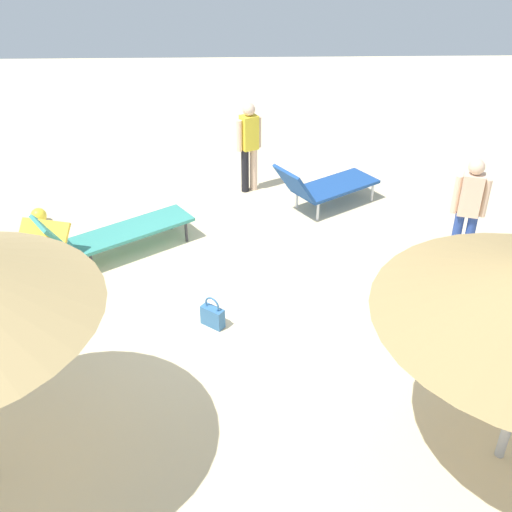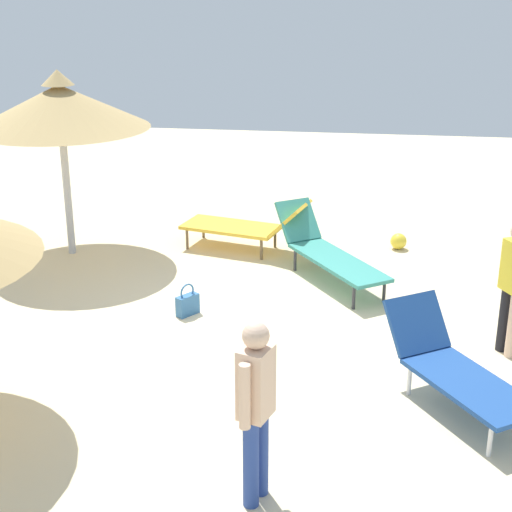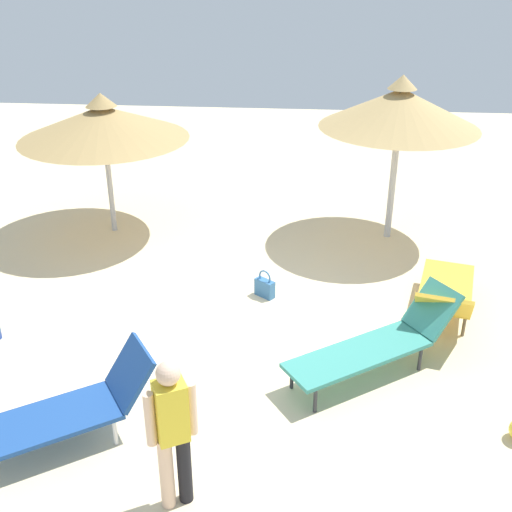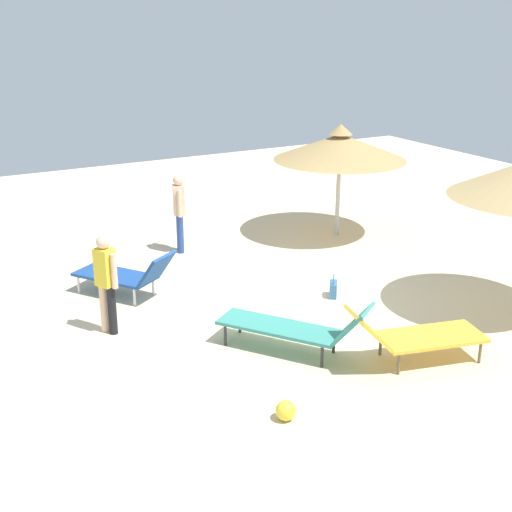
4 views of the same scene
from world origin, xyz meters
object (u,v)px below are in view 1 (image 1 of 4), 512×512
lounge_chair_near_right (17,283)px  handbag (213,316)px  lounge_chair_center (114,231)px  lounge_chair_far_left (324,185)px  person_standing_back (249,143)px  beach_ball (39,216)px  person_standing_near_left (469,207)px

lounge_chair_near_right → handbag: bearing=80.9°
lounge_chair_near_right → lounge_chair_center: 1.61m
lounge_chair_near_right → lounge_chair_far_left: bearing=122.8°
lounge_chair_center → person_standing_back: 2.93m
handbag → beach_ball: 3.91m
lounge_chair_far_left → handbag: lounge_chair_far_left is taller
person_standing_back → lounge_chair_near_right: bearing=-41.1°
lounge_chair_center → beach_ball: size_ratio=8.60×
lounge_chair_far_left → lounge_chair_near_right: lounge_chair_far_left is taller
lounge_chair_far_left → person_standing_back: 1.47m
lounge_chair_center → handbag: bearing=41.2°
person_standing_near_left → beach_ball: 6.48m
person_standing_near_left → lounge_chair_near_right: bearing=-80.8°
person_standing_back → person_standing_near_left: bearing=50.4°
handbag → beach_ball: size_ratio=1.68×
lounge_chair_far_left → lounge_chair_center: 3.47m
person_standing_near_left → person_standing_back: (-2.43, -2.94, -0.03)m
lounge_chair_center → beach_ball: bearing=-126.7°
person_standing_near_left → beach_ball: (-1.34, -6.29, -0.78)m
lounge_chair_far_left → person_standing_near_left: (1.72, 1.73, 0.49)m
lounge_chair_center → handbag: size_ratio=5.12×
lounge_chair_far_left → handbag: size_ratio=4.41×
person_standing_back → handbag: size_ratio=3.72×
lounge_chair_near_right → person_standing_near_left: (-0.96, 5.90, 0.49)m
lounge_chair_center → lounge_chair_near_right: bearing=-38.3°
lounge_chair_far_left → lounge_chair_center: bearing=-65.9°
person_standing_near_left → handbag: size_ratio=3.80×
lounge_chair_far_left → lounge_chair_near_right: size_ratio=0.90×
lounge_chair_center → lounge_chair_far_left: bearing=114.1°
lounge_chair_near_right → person_standing_back: (-3.39, 2.96, 0.46)m
lounge_chair_far_left → beach_ball: (0.38, -4.55, -0.29)m
lounge_chair_far_left → person_standing_near_left: 2.49m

